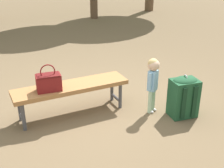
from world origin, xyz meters
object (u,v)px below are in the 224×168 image
at_px(park_bench, 71,89).
at_px(child_standing, 153,77).
at_px(backpack_large, 184,95).
at_px(handbag, 49,82).

relative_size(park_bench, child_standing, 2.03).
xyz_separation_m(park_bench, child_standing, (1.13, -0.14, 0.14)).
relative_size(child_standing, backpack_large, 1.30).
relative_size(park_bench, backpack_large, 2.65).
height_order(park_bench, child_standing, child_standing).
xyz_separation_m(handbag, child_standing, (1.42, -0.02, -0.04)).
distance_m(park_bench, backpack_large, 1.57).
xyz_separation_m(child_standing, backpack_large, (0.40, -0.18, -0.23)).
xyz_separation_m(handbag, backpack_large, (1.82, -0.20, -0.27)).
bearing_deg(child_standing, handbag, 179.33).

